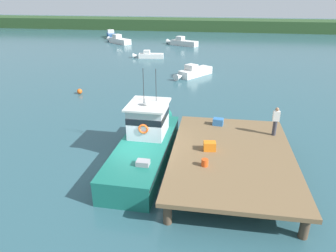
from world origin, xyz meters
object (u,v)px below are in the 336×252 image
object	(u,v)px
main_fishing_boat	(146,142)
mooring_buoy_spare_mooring	(153,100)
moored_boat_off_the_point	(193,72)
mooring_buoy_inshore	(200,67)
crate_stack_near_edge	(210,146)
crate_single_far	(218,122)
moored_boat_near_channel	(182,42)
moored_boat_far_right	(111,35)
moored_boat_mid_harbor	(149,55)
deckhand_by_the_boat	(276,121)
moored_boat_far_left	(118,40)
mooring_buoy_channel_marker	(80,91)
bait_bucket	(205,163)

from	to	relation	value
main_fishing_boat	mooring_buoy_spare_mooring	bearing A→B (deg)	99.32
mooring_buoy_spare_mooring	main_fishing_boat	bearing A→B (deg)	-80.68
moored_boat_off_the_point	mooring_buoy_inshore	size ratio (longest dim) A/B	14.08
crate_stack_near_edge	moored_boat_off_the_point	xyz separation A→B (m)	(-2.35, 19.10, -0.97)
crate_stack_near_edge	moored_boat_off_the_point	distance (m)	19.27
crate_stack_near_edge	mooring_buoy_spare_mooring	size ratio (longest dim) A/B	1.38
crate_single_far	moored_boat_near_channel	xyz separation A→B (m)	(-6.27, 35.85, -0.90)
moored_boat_far_right	moored_boat_mid_harbor	bearing A→B (deg)	-57.83
main_fishing_boat	moored_boat_near_channel	xyz separation A→B (m)	(-2.42, 38.37, -0.50)
deckhand_by_the_boat	moored_boat_far_left	distance (m)	42.81
moored_boat_mid_harbor	mooring_buoy_inshore	bearing A→B (deg)	-34.08
moored_boat_far_left	mooring_buoy_inshore	distance (m)	22.78
main_fishing_boat	crate_single_far	size ratio (longest dim) A/B	16.40
crate_stack_near_edge	mooring_buoy_inshore	size ratio (longest dim) A/B	1.73
deckhand_by_the_boat	mooring_buoy_inshore	xyz separation A→B (m)	(-5.30, 20.66, -1.89)
main_fishing_boat	moored_boat_far_left	world-z (taller)	main_fishing_boat
moored_boat_off_the_point	mooring_buoy_inshore	bearing A→B (deg)	82.31
mooring_buoy_inshore	moored_boat_mid_harbor	bearing A→B (deg)	145.92
main_fishing_boat	moored_boat_far_left	xyz separation A→B (m)	(-13.75, 39.03, -0.50)
moored_boat_far_right	mooring_buoy_spare_mooring	world-z (taller)	moored_boat_far_right
moored_boat_far_left	moored_boat_mid_harbor	world-z (taller)	moored_boat_far_left
mooring_buoy_channel_marker	mooring_buoy_inshore	world-z (taller)	mooring_buoy_channel_marker
moored_boat_far_left	mooring_buoy_inshore	xyz separation A→B (m)	(15.38, -16.80, -0.34)
moored_boat_far_left	moored_boat_off_the_point	bearing A→B (deg)	-54.36
bait_bucket	moored_boat_far_left	bearing A→B (deg)	112.38
crate_single_far	bait_bucket	size ratio (longest dim) A/B	1.76
moored_boat_far_left	mooring_buoy_spare_mooring	bearing A→B (deg)	-67.67
crate_single_far	bait_bucket	distance (m)	4.90
moored_boat_far_right	mooring_buoy_inshore	distance (m)	29.85
deckhand_by_the_boat	moored_boat_far_left	world-z (taller)	deckhand_by_the_boat
moored_boat_far_right	mooring_buoy_inshore	bearing A→B (deg)	-50.94
moored_boat_far_left	mooring_buoy_spare_mooring	world-z (taller)	moored_boat_far_left
moored_boat_mid_harbor	mooring_buoy_inshore	world-z (taller)	moored_boat_mid_harbor
bait_bucket	moored_boat_far_left	xyz separation A→B (m)	(-17.04, 41.38, -0.86)
crate_single_far	bait_bucket	xyz separation A→B (m)	(-0.55, -4.87, -0.03)
moored_boat_far_right	mooring_buoy_spare_mooring	distance (m)	39.39
moored_boat_near_channel	mooring_buoy_channel_marker	world-z (taller)	moored_boat_near_channel
crate_single_far	moored_boat_off_the_point	size ratio (longest dim) A/B	0.12
crate_single_far	moored_boat_mid_harbor	size ratio (longest dim) A/B	0.14
moored_boat_mid_harbor	crate_single_far	bearing A→B (deg)	-68.81
mooring_buoy_channel_marker	mooring_buoy_spare_mooring	xyz separation A→B (m)	(7.00, -1.25, -0.02)
mooring_buoy_spare_mooring	bait_bucket	bearing A→B (deg)	-67.50
crate_stack_near_edge	bait_bucket	xyz separation A→B (m)	(-0.16, -1.57, -0.06)
moored_boat_off_the_point	mooring_buoy_channel_marker	bearing A→B (deg)	-140.94
moored_boat_far_right	mooring_buoy_channel_marker	distance (m)	35.96
crate_single_far	moored_boat_near_channel	size ratio (longest dim) A/B	0.11
main_fishing_boat	moored_boat_far_right	bearing A→B (deg)	110.72
deckhand_by_the_boat	mooring_buoy_channel_marker	size ratio (longest dim) A/B	3.50
crate_stack_near_edge	moored_boat_far_left	distance (m)	43.38
crate_single_far	moored_boat_mid_harbor	xyz separation A→B (m)	(-9.57, 24.70, -1.04)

